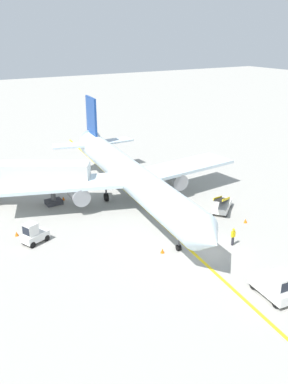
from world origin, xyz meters
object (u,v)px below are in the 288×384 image
object	(u,v)px
ground_crew_marshaller	(233,236)
safety_cone_nose_left	(63,198)
safety_cone_wingtip_right	(17,234)
safety_cone_tail_area	(188,220)
pushback_tug	(276,285)
jet_bridge	(23,174)
safety_cone_nose_right	(162,251)
safety_cone_wingtip_left	(246,221)
airliner	(128,174)
baggage_tug_near_wing	(34,234)
belt_loader_forward_hold	(222,205)

from	to	relation	value
ground_crew_marshaller	safety_cone_nose_left	world-z (taller)	ground_crew_marshaller
safety_cone_nose_left	safety_cone_wingtip_right	distance (m)	9.38
safety_cone_nose_left	safety_cone_tail_area	world-z (taller)	same
pushback_tug	safety_cone_tail_area	distance (m)	13.72
jet_bridge	safety_cone_wingtip_right	size ratio (longest dim) A/B	27.95
jet_bridge	safety_cone_nose_left	world-z (taller)	jet_bridge
pushback_tug	safety_cone_nose_right	bearing A→B (deg)	110.58
safety_cone_tail_area	safety_cone_nose_right	bearing A→B (deg)	-145.75
safety_cone_wingtip_right	ground_crew_marshaller	bearing A→B (deg)	-35.80
safety_cone_wingtip_right	jet_bridge	bearing A→B (deg)	67.81
pushback_tug	safety_cone_nose_right	world-z (taller)	pushback_tug
safety_cone_wingtip_left	safety_cone_nose_left	bearing A→B (deg)	132.32
safety_cone_wingtip_left	ground_crew_marshaller	bearing A→B (deg)	-146.61
safety_cone_wingtip_left	airliner	bearing A→B (deg)	125.62
ground_crew_marshaller	safety_cone_wingtip_left	size ratio (longest dim) A/B	3.86
baggage_tug_near_wing	safety_cone_wingtip_left	world-z (taller)	baggage_tug_near_wing
baggage_tug_near_wing	safety_cone_nose_right	xyz separation A→B (m)	(9.22, -7.56, -0.71)
pushback_tug	ground_crew_marshaller	world-z (taller)	pushback_tug
airliner	safety_cone_wingtip_left	size ratio (longest dim) A/B	80.29
jet_bridge	ground_crew_marshaller	distance (m)	23.71
baggage_tug_near_wing	safety_cone_wingtip_left	distance (m)	21.03
pushback_tug	safety_cone_nose_left	bearing A→B (deg)	104.93
safety_cone_nose_right	jet_bridge	bearing A→B (deg)	112.99
safety_cone_wingtip_right	pushback_tug	bearing A→B (deg)	-54.56
safety_cone_nose_left	jet_bridge	bearing A→B (deg)	165.10
safety_cone_wingtip_right	safety_cone_nose_right	bearing A→B (deg)	-43.88
belt_loader_forward_hold	ground_crew_marshaller	bearing A→B (deg)	-123.52
jet_bridge	safety_cone_wingtip_left	bearing A→B (deg)	-42.34
safety_cone_nose_right	safety_cone_wingtip_left	size ratio (longest dim) A/B	1.00
jet_bridge	safety_cone_wingtip_right	distance (m)	8.56
belt_loader_forward_hold	safety_cone_wingtip_right	world-z (taller)	belt_loader_forward_hold
pushback_tug	safety_cone_nose_left	size ratio (longest dim) A/B	8.58
baggage_tug_near_wing	ground_crew_marshaller	world-z (taller)	baggage_tug_near_wing
safety_cone_tail_area	pushback_tug	bearing A→B (deg)	-98.88
belt_loader_forward_hold	safety_cone_nose_left	size ratio (longest dim) A/B	10.65
ground_crew_marshaller	safety_cone_nose_right	world-z (taller)	ground_crew_marshaller
airliner	ground_crew_marshaller	distance (m)	14.30
pushback_tug	belt_loader_forward_hold	xyz separation A→B (m)	(6.90, 13.91, -0.22)
baggage_tug_near_wing	safety_cone_nose_right	size ratio (longest dim) A/B	6.18
jet_bridge	safety_cone_tail_area	world-z (taller)	jet_bridge
safety_cone_wingtip_left	safety_cone_tail_area	size ratio (longest dim) A/B	1.00
baggage_tug_near_wing	safety_cone_wingtip_right	xyz separation A→B (m)	(-1.04, 2.31, -0.71)
jet_bridge	pushback_tug	xyz separation A→B (m)	(10.90, -26.80, -2.55)
safety_cone_tail_area	safety_cone_wingtip_left	bearing A→B (deg)	-32.08
safety_cone_nose_right	ground_crew_marshaller	bearing A→B (deg)	-18.27
pushback_tug	safety_cone_wingtip_left	size ratio (longest dim) A/B	8.58
airliner	belt_loader_forward_hold	distance (m)	10.86
baggage_tug_near_wing	safety_cone_nose_left	world-z (taller)	baggage_tug_near_wing
ground_crew_marshaller	safety_cone_wingtip_right	size ratio (longest dim) A/B	3.86
safety_cone_wingtip_left	jet_bridge	bearing A→B (deg)	137.66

